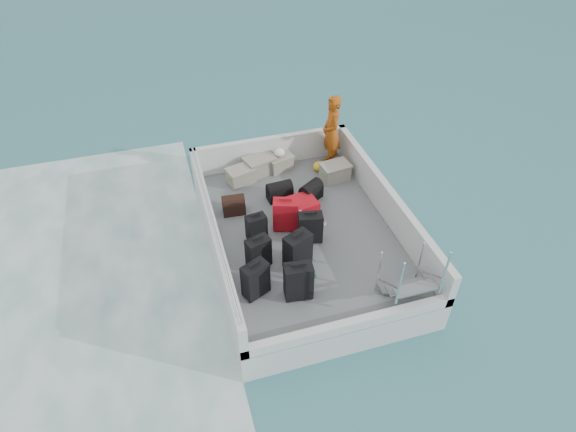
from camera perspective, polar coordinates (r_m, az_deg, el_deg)
The scene contains 23 objects.
ground at distance 9.85m, azimuth 1.72°, elevation -4.40°, with size 160.00×160.00×0.00m, color #1A585C.
wake_foam at distance 9.90m, azimuth -26.14°, elevation -9.61°, with size 10.00×10.00×0.00m, color white.
ferry_hull at distance 9.64m, azimuth 1.75°, elevation -3.14°, with size 3.60×5.00×0.60m, color silver.
deck at distance 9.43m, azimuth 1.79°, elevation -1.77°, with size 3.30×4.70×0.02m, color slate.
deck_fittings at distance 9.05m, azimuth 4.56°, elevation -0.86°, with size 3.60×5.00×0.90m.
suitcase_0 at distance 8.06m, azimuth -3.87°, elevation -7.58°, with size 0.44×0.25×0.68m, color black.
suitcase_1 at distance 8.54m, azimuth -3.52°, elevation -4.40°, with size 0.42×0.24×0.63m, color black.
suitcase_2 at distance 9.09m, azimuth -3.77°, elevation -1.39°, with size 0.38×0.23×0.55m, color black.
suitcase_3 at distance 8.00m, azimuth 1.25°, elevation -7.80°, with size 0.47×0.27×0.71m, color black.
suitcase_4 at distance 8.51m, azimuth 1.15°, elevation -4.15°, with size 0.48×0.28×0.71m, color black.
suitcase_5 at distance 9.26m, azimuth -0.28°, elevation 0.13°, with size 0.48×0.29×0.66m, color #AC0D15.
suitcase_7 at distance 9.02m, azimuth 2.66°, elevation -1.41°, with size 0.45×0.26×0.63m, color black.
suitcase_8 at distance 9.70m, azimuth 1.08°, elevation 0.95°, with size 0.52×0.79×0.31m, color #AC0D15.
duffel_0 at distance 9.81m, azimuth -6.45°, elevation 1.19°, with size 0.45×0.30×0.32m, color black, non-canonical shape.
duffel_1 at distance 10.10m, azimuth -1.01°, elevation 2.81°, with size 0.52×0.30×0.32m, color black, non-canonical shape.
duffel_2 at distance 10.10m, azimuth 2.74°, elevation 2.77°, with size 0.48×0.30×0.32m, color black, non-canonical shape.
crate_0 at distance 10.60m, azimuth -5.59°, elevation 4.72°, with size 0.55×0.38×0.33m, color gray.
crate_1 at distance 10.86m, azimuth -3.38°, elevation 5.95°, with size 0.63×0.43×0.38m, color gray.
crate_2 at distance 10.98m, azimuth -0.99°, elevation 6.30°, with size 0.54×0.37×0.33m, color gray.
crate_3 at distance 10.70m, azimuth 5.59°, elevation 5.18°, with size 0.59×0.41×0.36m, color gray.
yellow_bag at distance 10.99m, azimuth 3.71°, elevation 5.90°, with size 0.28×0.26×0.22m, color yellow.
white_bag at distance 10.84m, azimuth -1.00°, elevation 7.41°, with size 0.24×0.24×0.18m, color white.
passenger at distance 10.83m, azimuth 5.14°, elevation 9.89°, with size 0.63×0.40×1.69m, color orange.
Camera 1 is at (-2.29, -6.60, 6.94)m, focal length 30.00 mm.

